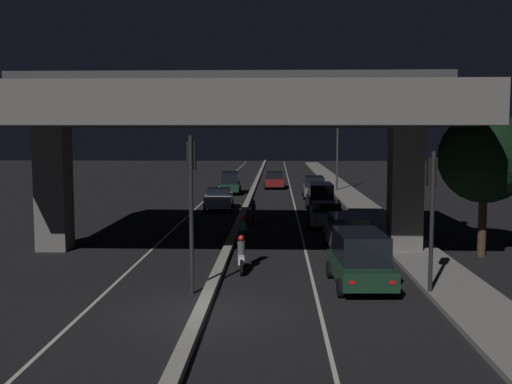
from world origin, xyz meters
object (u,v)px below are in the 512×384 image
at_px(car_dark_red_sixth, 274,180).
at_px(car_white_lead_oncoming, 219,199).
at_px(traffic_light_right_of_median, 432,198).
at_px(car_grey_fifth, 314,186).
at_px(car_black_fourth, 320,197).
at_px(motorcycle_black_filtering_mid, 243,233).
at_px(pedestrian_on_sidewalk, 413,230).
at_px(motorcycle_white_filtering_near, 241,256).
at_px(motorcycle_red_filtering_far, 253,213).
at_px(street_lamp, 334,140).
at_px(car_dark_green_second_oncoming, 230,182).
at_px(car_silver_third, 326,213).
at_px(car_grey_second, 347,232).
at_px(car_dark_green_lead, 360,258).
at_px(traffic_light_left_of_median, 191,187).

height_order(car_dark_red_sixth, car_white_lead_oncoming, car_dark_red_sixth).
distance_m(traffic_light_right_of_median, car_grey_fifth, 30.73).
distance_m(car_black_fourth, motorcycle_black_filtering_mid, 13.52).
bearing_deg(motorcycle_black_filtering_mid, pedestrian_on_sidewalk, -102.93).
bearing_deg(traffic_light_right_of_median, car_black_fourth, 95.56).
relative_size(motorcycle_white_filtering_near, motorcycle_red_filtering_far, 1.07).
relative_size(street_lamp, car_dark_green_second_oncoming, 1.86).
distance_m(street_lamp, car_grey_fifth, 6.81).
relative_size(motorcycle_black_filtering_mid, motorcycle_red_filtering_far, 0.94).
relative_size(car_white_lead_oncoming, motorcycle_black_filtering_mid, 2.50).
height_order(street_lamp, motorcycle_white_filtering_near, street_lamp).
bearing_deg(traffic_light_right_of_median, car_white_lead_oncoming, 112.50).
bearing_deg(car_white_lead_oncoming, motorcycle_red_filtering_far, 19.67).
bearing_deg(car_dark_red_sixth, car_silver_third, -174.34).
relative_size(car_silver_third, car_black_fourth, 1.04).
bearing_deg(car_dark_red_sixth, motorcycle_white_filtering_near, 176.26).
distance_m(car_black_fourth, pedestrian_on_sidewalk, 14.34).
xyz_separation_m(traffic_light_right_of_median, motorcycle_white_filtering_near, (-6.54, 3.22, -2.70)).
distance_m(car_black_fourth, car_white_lead_oncoming, 7.23).
height_order(car_grey_second, car_white_lead_oncoming, car_grey_second).
xyz_separation_m(car_grey_second, car_black_fourth, (-0.25, 13.93, 0.18)).
distance_m(traffic_light_right_of_median, motorcycle_black_filtering_mid, 11.52).
relative_size(car_white_lead_oncoming, car_dark_green_second_oncoming, 1.01).
relative_size(car_grey_second, car_white_lead_oncoming, 1.07).
height_order(car_black_fourth, car_dark_green_second_oncoming, car_dark_green_second_oncoming).
bearing_deg(car_dark_red_sixth, car_grey_second, -175.45).
height_order(car_grey_fifth, motorcycle_red_filtering_far, car_grey_fifth).
height_order(traffic_light_right_of_median, car_dark_red_sixth, traffic_light_right_of_median).
distance_m(car_dark_green_lead, car_dark_green_second_oncoming, 33.16).
distance_m(traffic_light_left_of_median, car_black_fourth, 22.54).
height_order(motorcycle_white_filtering_near, motorcycle_black_filtering_mid, motorcycle_white_filtering_near).
height_order(car_dark_green_lead, car_grey_fifth, car_dark_green_lead).
relative_size(street_lamp, car_grey_fifth, 1.76).
bearing_deg(motorcycle_black_filtering_mid, car_dark_red_sixth, -6.20).
distance_m(traffic_light_right_of_median, street_lamp, 35.80).
relative_size(car_dark_red_sixth, car_white_lead_oncoming, 0.94).
height_order(car_silver_third, motorcycle_white_filtering_near, motorcycle_white_filtering_near).
xyz_separation_m(car_black_fourth, car_grey_fifth, (0.10, 8.99, -0.09)).
xyz_separation_m(street_lamp, car_grey_second, (-1.95, -28.11, -3.97)).
bearing_deg(car_white_lead_oncoming, car_silver_third, 41.43).
height_order(car_dark_red_sixth, car_dark_green_second_oncoming, car_dark_green_second_oncoming).
height_order(traffic_light_left_of_median, car_white_lead_oncoming, traffic_light_left_of_median).
bearing_deg(traffic_light_left_of_median, car_dark_red_sixth, 86.22).
distance_m(car_dark_red_sixth, motorcycle_red_filtering_far, 23.17).
bearing_deg(motorcycle_black_filtering_mid, car_silver_third, -39.56).
xyz_separation_m(traffic_light_right_of_median, street_lamp, (0.09, 35.77, 1.51)).
bearing_deg(car_dark_green_lead, car_black_fourth, -2.87).
xyz_separation_m(car_black_fourth, motorcycle_white_filtering_near, (-4.44, -18.37, -0.42)).
height_order(car_dark_green_lead, car_dark_green_second_oncoming, car_dark_green_second_oncoming).
distance_m(traffic_light_left_of_median, traffic_light_right_of_median, 8.02).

